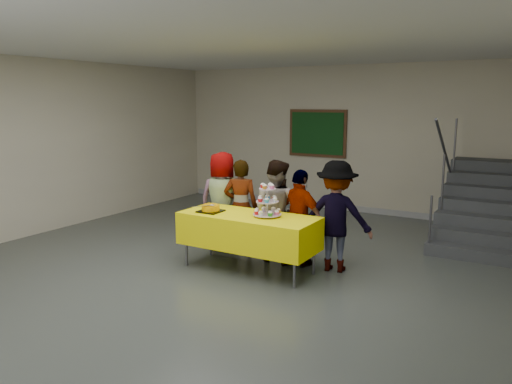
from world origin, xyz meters
TOP-DOWN VIEW (x-y plane):
  - room_shell at (0.00, 0.02)m, footprint 10.00×10.04m
  - bake_table at (0.14, 0.71)m, footprint 1.88×0.78m
  - cupcake_stand at (0.40, 0.76)m, footprint 0.38×0.38m
  - bear_cake at (-0.41, 0.60)m, footprint 0.32×0.36m
  - schoolchild_a at (-0.74, 1.38)m, footprint 0.84×0.65m
  - schoolchild_b at (-0.39, 1.35)m, footprint 0.61×0.52m
  - schoolchild_c at (0.26, 1.26)m, footprint 0.78×0.64m
  - schoolchild_d at (0.65, 1.24)m, footprint 0.85×0.52m
  - schoolchild_e at (1.15, 1.32)m, footprint 1.06×0.74m
  - staircase at (2.70, 4.13)m, footprint 1.30×2.40m
  - noticeboard at (-0.75, 4.96)m, footprint 1.30×0.05m

SIDE VIEW (x-z plane):
  - staircase at x=2.70m, z-range -0.53..1.51m
  - bake_table at x=0.14m, z-range 0.17..0.94m
  - schoolchild_d at x=0.65m, z-range 0.00..1.36m
  - schoolchild_b at x=-0.39m, z-range 0.00..1.42m
  - schoolchild_c at x=0.26m, z-range 0.00..1.47m
  - schoolchild_e at x=1.15m, z-range 0.00..1.50m
  - schoolchild_a at x=-0.74m, z-range 0.00..1.52m
  - bear_cake at x=-0.41m, z-range 0.77..0.89m
  - cupcake_stand at x=0.40m, z-range 0.72..1.16m
  - noticeboard at x=-0.75m, z-range 1.10..2.10m
  - room_shell at x=0.00m, z-range 0.62..3.64m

